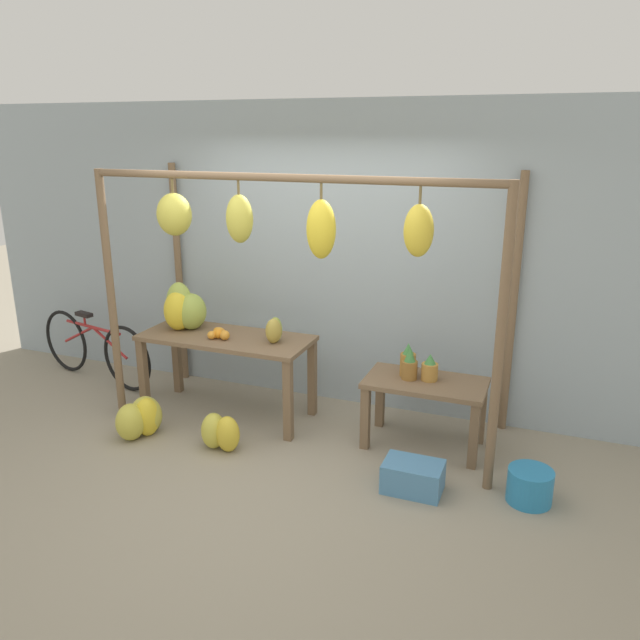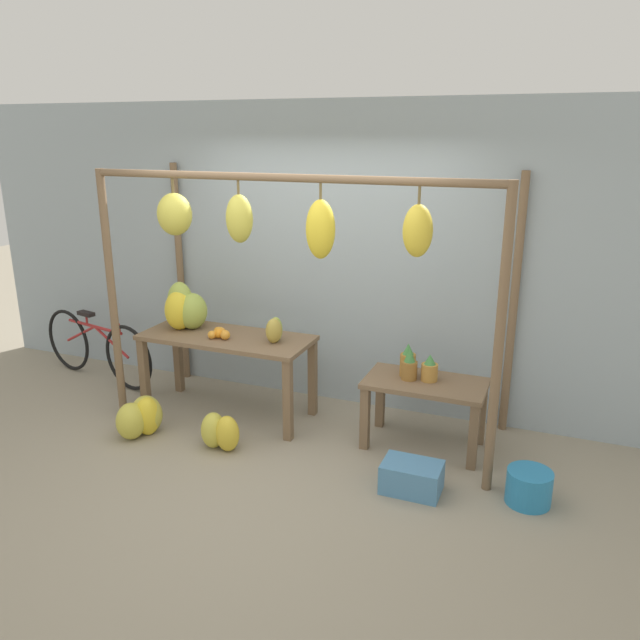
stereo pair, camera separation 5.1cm
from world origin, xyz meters
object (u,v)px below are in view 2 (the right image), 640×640
at_px(pineapple_cluster, 415,365).
at_px(papaya_pile, 275,330).
at_px(banana_pile_ground_right, 220,432).
at_px(fruit_crate_white, 412,477).
at_px(banana_pile_on_table, 185,309).
at_px(blue_bucket, 529,487).
at_px(orange_pile, 220,333).
at_px(banana_pile_ground_left, 141,417).
at_px(parked_bicycle, 97,347).

relative_size(pineapple_cluster, papaya_pile, 1.41).
xyz_separation_m(banana_pile_ground_right, fruit_crate_white, (1.63, -0.03, -0.04)).
height_order(fruit_crate_white, papaya_pile, papaya_pile).
xyz_separation_m(banana_pile_on_table, blue_bucket, (3.17, -0.57, -0.82)).
bearing_deg(banana_pile_on_table, pineapple_cluster, 0.12).
bearing_deg(orange_pile, papaya_pile, 7.48).
height_order(pineapple_cluster, fruit_crate_white, pineapple_cluster).
height_order(banana_pile_ground_left, banana_pile_ground_right, banana_pile_ground_left).
xyz_separation_m(banana_pile_on_table, parked_bicycle, (-1.23, 0.15, -0.59)).
distance_m(orange_pile, banana_pile_ground_right, 0.91).
distance_m(fruit_crate_white, blue_bucket, 0.82).
xyz_separation_m(banana_pile_ground_left, banana_pile_ground_right, (0.75, 0.04, -0.01)).
relative_size(banana_pile_on_table, banana_pile_ground_left, 1.06).
relative_size(pineapple_cluster, parked_bicycle, 0.20).
xyz_separation_m(banana_pile_ground_right, papaya_pile, (0.22, 0.63, 0.72)).
distance_m(banana_pile_ground_right, parked_bicycle, 2.15).
bearing_deg(fruit_crate_white, banana_pile_ground_right, 178.90).
bearing_deg(banana_pile_ground_right, orange_pile, 117.82).
relative_size(banana_pile_on_table, banana_pile_ground_right, 1.29).
bearing_deg(fruit_crate_white, banana_pile_ground_left, -179.87).
xyz_separation_m(banana_pile_ground_left, fruit_crate_white, (2.38, 0.01, -0.06)).
xyz_separation_m(orange_pile, papaya_pile, (0.51, 0.07, 0.07)).
distance_m(banana_pile_ground_left, parked_bicycle, 1.51).
xyz_separation_m(banana_pile_on_table, banana_pile_ground_left, (-0.02, -0.73, -0.78)).
bearing_deg(pineapple_cluster, banana_pile_ground_right, -154.15).
bearing_deg(banana_pile_ground_right, pineapple_cluster, 25.85).
bearing_deg(pineapple_cluster, parked_bicycle, 177.61).
bearing_deg(blue_bucket, banana_pile_on_table, 169.82).
distance_m(banana_pile_ground_right, blue_bucket, 2.43).
relative_size(banana_pile_on_table, parked_bicycle, 0.30).
height_order(banana_pile_ground_right, fruit_crate_white, banana_pile_ground_right).
relative_size(pineapple_cluster, blue_bucket, 1.01).
xyz_separation_m(pineapple_cluster, papaya_pile, (-1.23, -0.07, 0.18)).
bearing_deg(parked_bicycle, orange_pile, -9.65).
xyz_separation_m(pineapple_cluster, parked_bicycle, (-3.41, 0.14, -0.34)).
bearing_deg(banana_pile_ground_left, pineapple_cluster, 18.55).
distance_m(banana_pile_on_table, banana_pile_ground_left, 1.07).
distance_m(orange_pile, banana_pile_ground_left, 0.98).
xyz_separation_m(blue_bucket, papaya_pile, (-2.21, 0.50, 0.75)).
distance_m(blue_bucket, parked_bicycle, 4.46).
bearing_deg(banana_pile_on_table, banana_pile_ground_right, -43.42).
relative_size(pineapple_cluster, fruit_crate_white, 0.75).
bearing_deg(orange_pile, banana_pile_on_table, 162.66).
bearing_deg(pineapple_cluster, banana_pile_on_table, -179.88).
bearing_deg(fruit_crate_white, pineapple_cluster, 103.77).
bearing_deg(fruit_crate_white, parked_bicycle, 166.32).
relative_size(fruit_crate_white, papaya_pile, 1.88).
relative_size(orange_pile, papaya_pile, 0.88).
xyz_separation_m(banana_pile_on_table, pineapple_cluster, (2.18, 0.00, -0.25)).
distance_m(blue_bucket, papaya_pile, 2.39).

